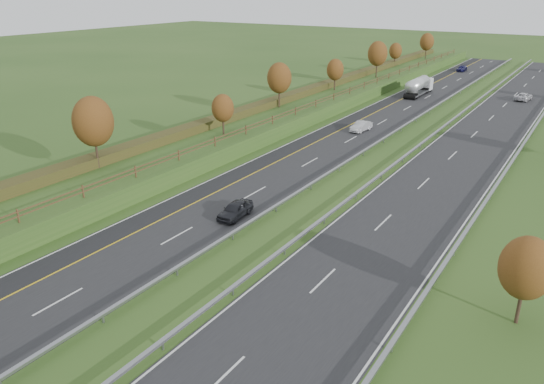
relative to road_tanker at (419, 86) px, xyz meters
The scene contains 17 objects.
ground 41.69m from the road_tanker, 77.71° to the right, with size 400.00×400.00×0.00m, color #2D4C1B.
near_carriageway 35.75m from the road_tanker, 88.61° to the right, with size 10.50×200.00×0.04m, color black.
far_carriageway 39.73m from the road_tanker, 64.05° to the right, with size 10.50×200.00×0.04m, color black.
hard_shoulder 35.85m from the road_tanker, 94.62° to the right, with size 3.00×200.00×0.04m, color black.
lane_markings 36.59m from the road_tanker, 78.53° to the right, with size 26.75×200.00×0.01m.
embankment_left 37.71m from the road_tanker, 108.78° to the right, with size 12.00×200.00×2.00m, color #2D4C1B.
hedge_left 38.39m from the road_tanker, 111.60° to the right, with size 2.20×180.00×1.10m, color #363A17.
fence_left 36.91m from the road_tanker, 101.94° to the right, with size 0.12×189.06×1.20m.
median_barrier_near 36.31m from the road_tanker, 79.58° to the right, with size 0.32×200.00×0.71m.
median_barrier_far 37.57m from the road_tanker, 71.90° to the right, with size 0.32×200.00×0.71m.
outer_barrier_far 42.57m from the road_tanker, 57.01° to the right, with size 0.32×200.00×0.71m.
trees_left 41.04m from the road_tanker, 106.78° to the right, with size 6.64×164.30×7.66m.
road_tanker is the anchor object (origin of this frame).
car_dark_near 66.97m from the road_tanker, 86.53° to the right, with size 1.75×4.34×1.48m, color black.
car_silver_mid 31.70m from the road_tanker, 87.35° to the right, with size 1.53×4.39×1.45m, color #B1B1B6.
car_small_far 36.44m from the road_tanker, 90.80° to the left, with size 1.86×4.58×1.33m, color #181748.
car_oncoming 19.06m from the road_tanker, 16.53° to the left, with size 2.32×5.03×1.40m, color silver.
Camera 1 is at (29.93, -7.37, 20.05)m, focal length 35.00 mm.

